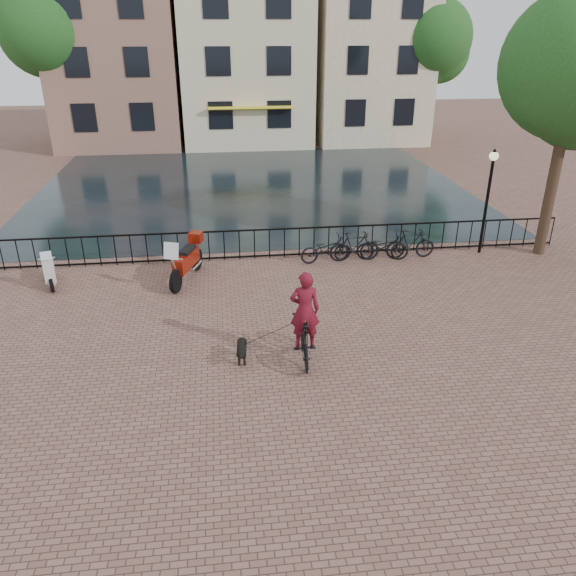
{
  "coord_description": "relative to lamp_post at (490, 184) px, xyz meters",
  "views": [
    {
      "loc": [
        -1.54,
        -9.44,
        7.09
      ],
      "look_at": [
        0.0,
        3.0,
        1.2
      ],
      "focal_mm": 35.0,
      "sensor_mm": 36.0,
      "label": 1
    }
  ],
  "objects": [
    {
      "name": "railing",
      "position": [
        -7.2,
        0.4,
        -1.87
      ],
      "size": [
        20.0,
        0.05,
        1.02
      ],
      "color": "black",
      "rests_on": "ground"
    },
    {
      "name": "motorcycle",
      "position": [
        -9.87,
        -1.13,
        -1.57
      ],
      "size": [
        1.25,
        2.31,
        1.61
      ],
      "rotation": [
        0.0,
        0.0,
        -0.33
      ],
      "color": "maroon",
      "rests_on": "ground"
    },
    {
      "name": "canal_house_left",
      "position": [
        -14.7,
        22.4,
        4.02
      ],
      "size": [
        7.5,
        9.0,
        12.8
      ],
      "color": "#825A4C",
      "rests_on": "ground"
    },
    {
      "name": "scooter",
      "position": [
        -13.92,
        -0.93,
        -1.72
      ],
      "size": [
        0.78,
        1.46,
        1.31
      ],
      "rotation": [
        0.0,
        0.0,
        0.28
      ],
      "color": "beige",
      "rests_on": "ground"
    },
    {
      "name": "canal_water",
      "position": [
        -7.2,
        9.7,
        -2.38
      ],
      "size": [
        20.0,
        20.0,
        0.0
      ],
      "primitive_type": "plane",
      "color": "black",
      "rests_on": "ground"
    },
    {
      "name": "canal_house_mid",
      "position": [
        -6.7,
        22.4,
        3.52
      ],
      "size": [
        8.0,
        9.5,
        11.8
      ],
      "color": "beige",
      "rests_on": "ground"
    },
    {
      "name": "lamp_post",
      "position": [
        0.0,
        0.0,
        0.0
      ],
      "size": [
        0.3,
        0.3,
        3.45
      ],
      "color": "black",
      "rests_on": "ground"
    },
    {
      "name": "tree_far_left",
      "position": [
        -18.2,
        19.4,
        4.35
      ],
      "size": [
        5.04,
        5.04,
        9.27
      ],
      "color": "black",
      "rests_on": "ground"
    },
    {
      "name": "tree_far_right",
      "position": [
        4.8,
        19.4,
        3.97
      ],
      "size": [
        4.76,
        4.76,
        8.76
      ],
      "color": "black",
      "rests_on": "ground"
    },
    {
      "name": "parked_bike_3",
      "position": [
        -2.55,
        -0.2,
        -1.88
      ],
      "size": [
        1.68,
        0.52,
        1.0
      ],
      "primitive_type": "imported",
      "rotation": [
        0.0,
        0.0,
        1.6
      ],
      "color": "black",
      "rests_on": "ground"
    },
    {
      "name": "ground",
      "position": [
        -7.2,
        -7.6,
        -2.38
      ],
      "size": [
        100.0,
        100.0,
        0.0
      ],
      "primitive_type": "plane",
      "color": "brown",
      "rests_on": "ground"
    },
    {
      "name": "dog",
      "position": [
        -8.44,
        -5.9,
        -2.1
      ],
      "size": [
        0.33,
        0.85,
        0.56
      ],
      "rotation": [
        0.0,
        0.0,
        -0.08
      ],
      "color": "black",
      "rests_on": "ground"
    },
    {
      "name": "tree_near_right",
      "position": [
        2.0,
        -0.3,
        3.6
      ],
      "size": [
        4.48,
        4.48,
        8.24
      ],
      "color": "black",
      "rests_on": "ground"
    },
    {
      "name": "parked_bike_1",
      "position": [
        -4.45,
        -0.2,
        -1.88
      ],
      "size": [
        1.66,
        0.47,
        1.0
      ],
      "primitive_type": "imported",
      "rotation": [
        0.0,
        0.0,
        1.57
      ],
      "color": "black",
      "rests_on": "ground"
    },
    {
      "name": "parked_bike_0",
      "position": [
        -5.4,
        -0.2,
        -1.93
      ],
      "size": [
        1.78,
        0.83,
        0.9
      ],
      "primitive_type": "imported",
      "rotation": [
        0.0,
        0.0,
        1.71
      ],
      "color": "black",
      "rests_on": "ground"
    },
    {
      "name": "cyclist",
      "position": [
        -6.99,
        -5.99,
        -1.39
      ],
      "size": [
        0.85,
        1.93,
        2.59
      ],
      "rotation": [
        0.0,
        0.0,
        3.08
      ],
      "color": "black",
      "rests_on": "ground"
    },
    {
      "name": "parked_bike_2",
      "position": [
        -3.5,
        -0.2,
        -1.93
      ],
      "size": [
        1.79,
        0.84,
        0.9
      ],
      "primitive_type": "imported",
      "rotation": [
        0.0,
        0.0,
        1.42
      ],
      "color": "black",
      "rests_on": "ground"
    },
    {
      "name": "canal_house_right",
      "position": [
        1.3,
        22.4,
        4.27
      ],
      "size": [
        7.0,
        9.0,
        13.3
      ],
      "color": "#BDA98C",
      "rests_on": "ground"
    }
  ]
}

